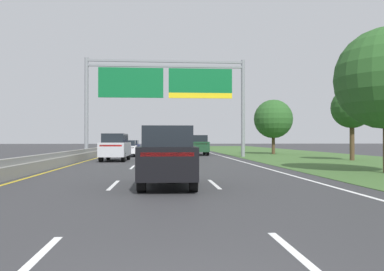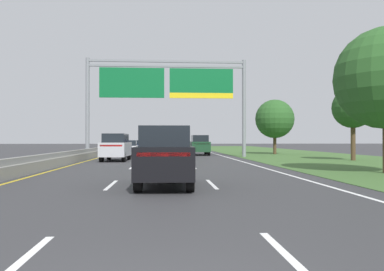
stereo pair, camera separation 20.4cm
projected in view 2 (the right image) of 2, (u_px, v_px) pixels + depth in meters
name	position (u px, v px, depth m)	size (l,w,h in m)	color
ground_plane	(164.00, 156.00, 38.61)	(220.00, 220.00, 0.00)	#333335
lane_striping	(164.00, 156.00, 38.16)	(11.96, 106.00, 0.01)	white
grass_verge_right	(299.00, 155.00, 39.60)	(14.00, 110.00, 0.02)	#3D602D
median_barrier_concrete	(97.00, 153.00, 38.15)	(0.60, 110.00, 0.85)	gray
overhead_sign_gantry	(167.00, 87.00, 36.09)	(15.06, 0.42, 9.25)	gray
pickup_truck_navy	(162.00, 144.00, 45.71)	(2.05, 5.42, 2.20)	#161E47
car_black_centre_lane_suv	(165.00, 155.00, 13.71)	(2.02, 4.75, 2.11)	black
car_darkgreen_right_lane_suv	(200.00, 145.00, 40.94)	(1.92, 4.71, 2.11)	#193D23
car_white_left_lane_sedan	(128.00, 148.00, 37.78)	(1.95, 4.45, 1.57)	silver
car_silver_left_lane_suv	(116.00, 147.00, 29.95)	(2.04, 4.75, 2.11)	#B2B5BA
car_blue_left_lane_sedan	(133.00, 147.00, 45.40)	(1.91, 4.44, 1.57)	navy
roadside_tree_mid	(353.00, 108.00, 30.25)	(3.23, 3.23, 5.79)	#4C3823
roadside_tree_far	(275.00, 119.00, 43.32)	(4.36, 4.36, 6.16)	#4C3823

